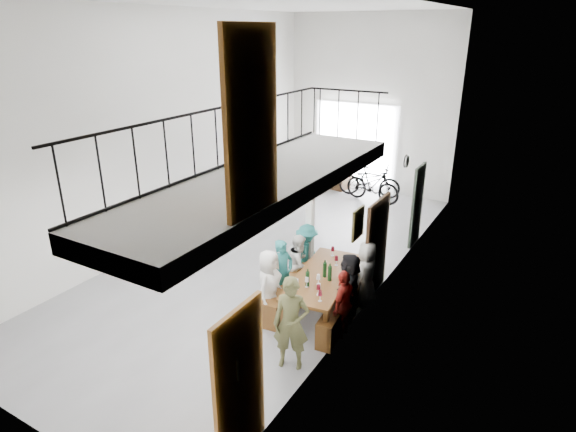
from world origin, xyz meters
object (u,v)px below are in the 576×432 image
Objects in this scene: serving_counter at (321,169)px; bicycle_near at (369,181)px; host_standing at (291,324)px; side_bench at (235,204)px; bench_inner at (292,290)px; tasting_table at (323,279)px; oak_barrel at (270,183)px.

serving_counter reaches higher than bicycle_near.
host_standing is 8.67m from bicycle_near.
side_bench is at bearing 113.47° from host_standing.
host_standing is at bearing -66.87° from bench_inner.
tasting_table is 1.19× the size of bicycle_near.
bench_inner is 2.00m from host_standing.
host_standing is at bearing -59.08° from serving_counter.
bench_inner is 2.64× the size of oak_barrel.
oak_barrel is (-4.47, 5.27, -0.29)m from tasting_table.
side_bench is (-4.64, 3.58, -0.51)m from tasting_table.
tasting_table is 1.14× the size of serving_counter.
bicycle_near reaches higher than side_bench.
bicycle_near is at bearing 96.86° from tasting_table.
tasting_table is 1.65× the size of side_bench.
serving_counter is at bearing 65.25° from oak_barrel.
host_standing is at bearing -46.78° from side_bench.
bicycle_near is (2.74, 1.54, 0.10)m from oak_barrel.
bicycle_near is (-1.04, 6.75, 0.26)m from bench_inner.
serving_counter is 9.59m from host_standing.
side_bench is 0.72× the size of bicycle_near.
bench_inner is at bearing 178.33° from bicycle_near.
oak_barrel is 0.42× the size of bicycle_near.
side_bench is 0.69× the size of serving_counter.
host_standing reaches higher than bench_inner.
bench_inner is at bearing -41.72° from side_bench.
host_standing is (4.72, -6.90, 0.36)m from oak_barrel.
serving_counter reaches higher than oak_barrel.
oak_barrel is at bearing 122.89° from tasting_table.
side_bench is 1.72m from oak_barrel.
oak_barrel reaches higher than tasting_table.
oak_barrel is at bearing 104.65° from host_standing.
oak_barrel is at bearing 108.96° from bicycle_near.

